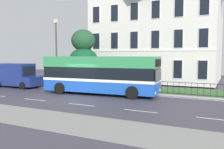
{
  "coord_description": "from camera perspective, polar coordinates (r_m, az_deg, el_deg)",
  "views": [
    {
      "loc": [
        10.62,
        -14.67,
        3.14
      ],
      "look_at": [
        0.92,
        4.74,
        1.45
      ],
      "focal_mm": 39.01,
      "sensor_mm": 36.0,
      "label": 1
    }
  ],
  "objects": [
    {
      "name": "litter_bin",
      "position": [
        21.05,
        8.8,
        -2.24
      ],
      "size": [
        0.53,
        0.53,
        1.17
      ],
      "color": "black",
      "rests_on": "ground_plane"
    },
    {
      "name": "ground_plane",
      "position": [
        19.05,
        -7.78,
        -5.14
      ],
      "size": [
        60.0,
        56.0,
        0.18
      ],
      "color": "#433E4A"
    },
    {
      "name": "white_panel_van",
      "position": [
        26.08,
        -21.61,
        -0.11
      ],
      "size": [
        4.94,
        2.2,
        2.36
      ],
      "rotation": [
        0.0,
        0.0,
        0.03
      ],
      "color": "navy",
      "rests_on": "ground_plane"
    },
    {
      "name": "street_lamp_post",
      "position": [
        25.32,
        -12.93,
        6.14
      ],
      "size": [
        0.36,
        0.24,
        6.66
      ],
      "color": "#333338",
      "rests_on": "ground_plane"
    },
    {
      "name": "evergreen_tree",
      "position": [
        26.14,
        -6.8,
        2.7
      ],
      "size": [
        3.95,
        3.95,
        5.95
      ],
      "color": "#423328",
      "rests_on": "ground_plane"
    },
    {
      "name": "iron_verge_railing",
      "position": [
        21.01,
        2.63,
        -2.44
      ],
      "size": [
        19.47,
        0.04,
        0.97
      ],
      "color": "black",
      "rests_on": "ground_plane"
    },
    {
      "name": "georgian_townhouse",
      "position": [
        31.4,
        10.97,
        9.58
      ],
      "size": [
        14.33,
        11.22,
        11.69
      ],
      "color": "silver",
      "rests_on": "ground_plane"
    },
    {
      "name": "single_decker_bus",
      "position": [
        19.71,
        -2.72,
        0.02
      ],
      "size": [
        9.57,
        3.18,
        3.08
      ],
      "rotation": [
        0.0,
        0.0,
        0.07
      ],
      "color": "blue",
      "rests_on": "ground_plane"
    }
  ]
}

